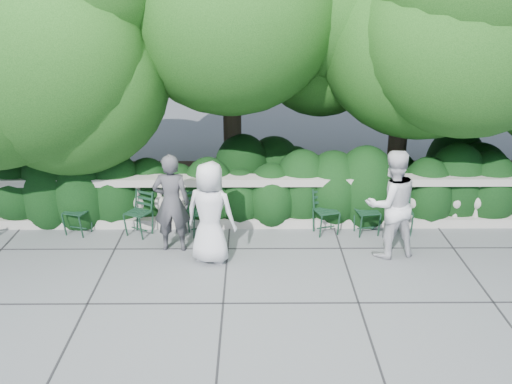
{
  "coord_description": "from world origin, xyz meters",
  "views": [
    {
      "loc": [
        -0.07,
        -8.26,
        4.52
      ],
      "look_at": [
        0.0,
        1.0,
        1.0
      ],
      "focal_mm": 40.0,
      "sensor_mm": 36.0,
      "label": 1
    }
  ],
  "objects_px": {
    "chair_a": "(75,237)",
    "chair_c": "(135,238)",
    "person_businessman": "(210,213)",
    "chair_f": "(329,236)",
    "chair_e": "(369,237)",
    "chair_b": "(203,237)",
    "person_woman_grey": "(172,203)",
    "person_casual_man": "(391,204)",
    "chair_d": "(400,236)"
  },
  "relations": [
    {
      "from": "person_businessman",
      "to": "person_woman_grey",
      "type": "relative_size",
      "value": 1.0
    },
    {
      "from": "chair_d",
      "to": "person_woman_grey",
      "type": "distance_m",
      "value": 4.26
    },
    {
      "from": "chair_f",
      "to": "person_casual_man",
      "type": "xyz_separation_m",
      "value": [
        0.92,
        -0.74,
        0.94
      ]
    },
    {
      "from": "chair_a",
      "to": "person_businessman",
      "type": "height_order",
      "value": "person_businessman"
    },
    {
      "from": "chair_f",
      "to": "person_woman_grey",
      "type": "height_order",
      "value": "person_woman_grey"
    },
    {
      "from": "chair_c",
      "to": "person_casual_man",
      "type": "xyz_separation_m",
      "value": [
        4.5,
        -0.7,
        0.94
      ]
    },
    {
      "from": "chair_b",
      "to": "person_businessman",
      "type": "relative_size",
      "value": 0.48
    },
    {
      "from": "person_businessman",
      "to": "person_woman_grey",
      "type": "distance_m",
      "value": 0.82
    },
    {
      "from": "chair_a",
      "to": "person_casual_man",
      "type": "bearing_deg",
      "value": 10.53
    },
    {
      "from": "chair_a",
      "to": "person_casual_man",
      "type": "distance_m",
      "value": 5.75
    },
    {
      "from": "chair_a",
      "to": "person_casual_man",
      "type": "height_order",
      "value": "person_casual_man"
    },
    {
      "from": "chair_f",
      "to": "person_casual_man",
      "type": "height_order",
      "value": "person_casual_man"
    },
    {
      "from": "chair_a",
      "to": "chair_c",
      "type": "height_order",
      "value": "same"
    },
    {
      "from": "chair_e",
      "to": "chair_f",
      "type": "distance_m",
      "value": 0.74
    },
    {
      "from": "chair_b",
      "to": "chair_c",
      "type": "bearing_deg",
      "value": 158.18
    },
    {
      "from": "chair_d",
      "to": "chair_e",
      "type": "height_order",
      "value": "same"
    },
    {
      "from": "chair_a",
      "to": "person_businessman",
      "type": "xyz_separation_m",
      "value": [
        2.6,
        -0.95,
        0.87
      ]
    },
    {
      "from": "chair_f",
      "to": "chair_e",
      "type": "bearing_deg",
      "value": -20.09
    },
    {
      "from": "chair_b",
      "to": "chair_f",
      "type": "xyz_separation_m",
      "value": [
        2.32,
        0.01,
        0.0
      ]
    },
    {
      "from": "chair_c",
      "to": "chair_f",
      "type": "xyz_separation_m",
      "value": [
        3.58,
        0.04,
        0.0
      ]
    },
    {
      "from": "chair_d",
      "to": "person_woman_grey",
      "type": "bearing_deg",
      "value": -170.19
    },
    {
      "from": "chair_b",
      "to": "chair_e",
      "type": "xyz_separation_m",
      "value": [
        3.06,
        -0.02,
        0.0
      ]
    },
    {
      "from": "chair_c",
      "to": "chair_f",
      "type": "height_order",
      "value": "same"
    },
    {
      "from": "chair_c",
      "to": "chair_a",
      "type": "bearing_deg",
      "value": -154.82
    },
    {
      "from": "chair_e",
      "to": "person_casual_man",
      "type": "height_order",
      "value": "person_casual_man"
    },
    {
      "from": "chair_c",
      "to": "person_woman_grey",
      "type": "relative_size",
      "value": 0.48
    },
    {
      "from": "person_woman_grey",
      "to": "person_businessman",
      "type": "bearing_deg",
      "value": 148.87
    },
    {
      "from": "chair_a",
      "to": "chair_e",
      "type": "bearing_deg",
      "value": 17.69
    },
    {
      "from": "chair_b",
      "to": "person_woman_grey",
      "type": "distance_m",
      "value": 1.11
    },
    {
      "from": "person_woman_grey",
      "to": "person_casual_man",
      "type": "xyz_separation_m",
      "value": [
        3.72,
        -0.24,
        0.07
      ]
    },
    {
      "from": "chair_a",
      "to": "chair_f",
      "type": "relative_size",
      "value": 1.0
    },
    {
      "from": "chair_b",
      "to": "chair_c",
      "type": "height_order",
      "value": "same"
    },
    {
      "from": "chair_b",
      "to": "chair_d",
      "type": "xyz_separation_m",
      "value": [
        3.66,
        0.0,
        0.0
      ]
    },
    {
      "from": "chair_b",
      "to": "chair_e",
      "type": "bearing_deg",
      "value": -23.79
    },
    {
      "from": "chair_d",
      "to": "chair_e",
      "type": "distance_m",
      "value": 0.6
    },
    {
      "from": "chair_d",
      "to": "chair_f",
      "type": "bearing_deg",
      "value": -177.25
    },
    {
      "from": "chair_b",
      "to": "chair_c",
      "type": "xyz_separation_m",
      "value": [
        -1.26,
        -0.03,
        0.0
      ]
    },
    {
      "from": "chair_f",
      "to": "person_casual_man",
      "type": "distance_m",
      "value": 1.51
    },
    {
      "from": "chair_d",
      "to": "chair_b",
      "type": "bearing_deg",
      "value": -176.92
    },
    {
      "from": "chair_c",
      "to": "chair_e",
      "type": "xyz_separation_m",
      "value": [
        4.32,
        0.01,
        0.0
      ]
    },
    {
      "from": "chair_c",
      "to": "person_businessman",
      "type": "height_order",
      "value": "person_businessman"
    },
    {
      "from": "chair_f",
      "to": "chair_c",
      "type": "bearing_deg",
      "value": 162.95
    },
    {
      "from": "chair_e",
      "to": "person_casual_man",
      "type": "bearing_deg",
      "value": -86.23
    },
    {
      "from": "chair_b",
      "to": "person_businessman",
      "type": "bearing_deg",
      "value": -100.23
    },
    {
      "from": "person_businessman",
      "to": "chair_b",
      "type": "bearing_deg",
      "value": -59.02
    },
    {
      "from": "chair_f",
      "to": "person_casual_man",
      "type": "relative_size",
      "value": 0.45
    },
    {
      "from": "chair_d",
      "to": "chair_e",
      "type": "relative_size",
      "value": 1.0
    },
    {
      "from": "chair_e",
      "to": "person_businessman",
      "type": "height_order",
      "value": "person_businessman"
    },
    {
      "from": "chair_a",
      "to": "chair_f",
      "type": "distance_m",
      "value": 4.71
    },
    {
      "from": "person_businessman",
      "to": "chair_c",
      "type": "bearing_deg",
      "value": -13.33
    }
  ]
}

